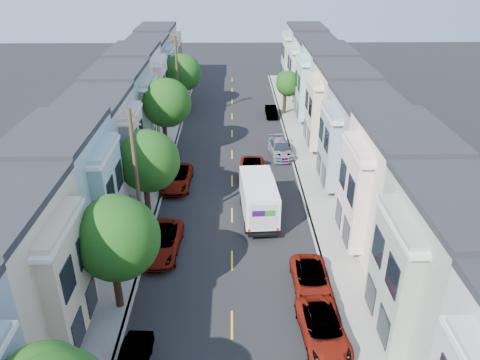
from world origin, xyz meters
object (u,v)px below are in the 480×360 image
(parked_left_d, at_px, (176,178))
(utility_pole_near, at_px, (137,180))
(tree_e, at_px, (182,73))
(parked_right_b, at_px, (311,280))
(parked_right_a, at_px, (323,330))
(fedex_truck, at_px, (259,197))
(tree_far_r, at_px, (288,84))
(utility_pole_far, at_px, (178,80))
(parked_right_c, at_px, (280,148))
(tree_d, at_px, (166,103))
(parked_right_d, at_px, (271,112))
(lead_sedan, at_px, (252,168))
(tree_b, at_px, (116,239))
(tree_c, at_px, (148,161))
(parked_left_c, at_px, (161,243))

(parked_left_d, bearing_deg, utility_pole_near, -96.93)
(tree_e, xyz_separation_m, parked_right_b, (11.20, -36.24, -4.05))
(utility_pole_near, bearing_deg, parked_right_a, -39.26)
(tree_e, relative_size, fedex_truck, 1.09)
(tree_far_r, bearing_deg, utility_pole_far, -167.91)
(parked_right_c, bearing_deg, tree_d, 176.04)
(parked_right_a, relative_size, parked_right_b, 1.04)
(parked_right_d, bearing_deg, utility_pole_near, -112.41)
(lead_sedan, bearing_deg, tree_d, 155.98)
(utility_pole_far, distance_m, parked_right_d, 12.23)
(tree_d, bearing_deg, parked_right_a, -65.59)
(tree_b, relative_size, tree_c, 1.02)
(tree_e, height_order, parked_left_d, tree_e)
(fedex_truck, distance_m, parked_left_d, 8.89)
(fedex_truck, bearing_deg, utility_pole_near, -159.45)
(tree_far_r, distance_m, parked_left_d, 23.16)
(tree_b, distance_m, tree_far_r, 37.65)
(utility_pole_far, bearing_deg, parked_right_d, 9.81)
(tree_c, bearing_deg, parked_right_b, -39.12)
(tree_far_r, xyz_separation_m, parked_right_b, (-1.99, -33.79, -3.20))
(utility_pole_far, relative_size, parked_left_c, 1.80)
(utility_pole_near, xyz_separation_m, parked_left_c, (1.40, -0.91, -4.38))
(tree_b, height_order, parked_right_a, tree_b)
(parked_left_c, distance_m, parked_left_d, 10.05)
(tree_c, height_order, parked_right_b, tree_c)
(utility_pole_far, distance_m, parked_right_b, 33.23)
(fedex_truck, xyz_separation_m, parked_right_b, (2.83, -8.68, -1.08))
(tree_e, bearing_deg, parked_right_a, -74.52)
(parked_left_d, bearing_deg, parked_right_d, 64.24)
(parked_left_c, bearing_deg, parked_right_d, 73.99)
(tree_c, distance_m, parked_left_c, 6.53)
(tree_c, height_order, tree_far_r, tree_c)
(parked_left_c, relative_size, parked_left_d, 1.02)
(tree_e, distance_m, utility_pole_far, 5.30)
(tree_d, distance_m, parked_right_b, 23.87)
(fedex_truck, relative_size, lead_sedan, 1.36)
(tree_c, relative_size, lead_sedan, 1.46)
(tree_d, bearing_deg, tree_b, -90.00)
(tree_d, xyz_separation_m, tree_far_r, (13.20, 13.30, -1.77))
(tree_b, relative_size, fedex_truck, 1.10)
(utility_pole_near, distance_m, parked_right_d, 30.44)
(tree_c, bearing_deg, parked_right_c, 46.17)
(utility_pole_far, bearing_deg, tree_far_r, 12.09)
(tree_b, xyz_separation_m, parked_left_d, (1.40, 15.57, -4.05))
(tree_c, distance_m, tree_far_r, 27.99)
(tree_e, height_order, parked_right_b, tree_e)
(lead_sedan, bearing_deg, tree_b, -111.05)
(tree_b, xyz_separation_m, tree_d, (-0.00, 21.95, 0.83))
(parked_right_b, bearing_deg, parked_right_d, 90.01)
(tree_b, bearing_deg, parked_right_a, -13.70)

